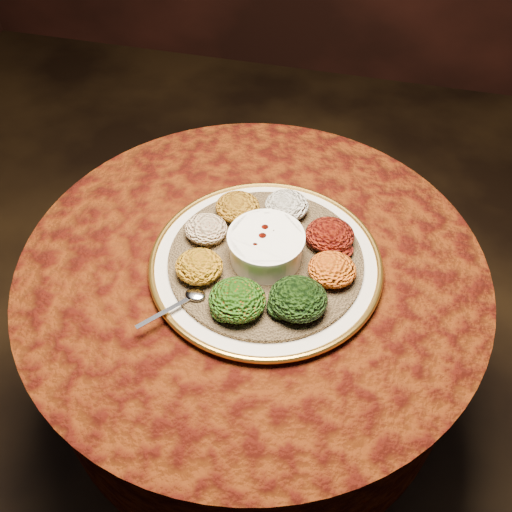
# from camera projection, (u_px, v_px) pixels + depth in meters

# --- Properties ---
(table) EXTENTS (0.96, 0.96, 0.73)m
(table) POSITION_uv_depth(u_px,v_px,m) (253.00, 315.00, 1.30)
(table) COLOR black
(table) RESTS_ON ground
(platter) EXTENTS (0.54, 0.54, 0.02)m
(platter) POSITION_uv_depth(u_px,v_px,m) (266.00, 263.00, 1.15)
(platter) COLOR silver
(platter) RESTS_ON table
(injera) EXTENTS (0.50, 0.50, 0.01)m
(injera) POSITION_uv_depth(u_px,v_px,m) (266.00, 259.00, 1.14)
(injera) COLOR olive
(injera) RESTS_ON platter
(stew_bowl) EXTENTS (0.15, 0.15, 0.06)m
(stew_bowl) POSITION_uv_depth(u_px,v_px,m) (266.00, 245.00, 1.11)
(stew_bowl) COLOR white
(stew_bowl) RESTS_ON injera
(spoon) EXTENTS (0.10, 0.11, 0.01)m
(spoon) POSITION_uv_depth(u_px,v_px,m) (190.00, 298.00, 1.06)
(spoon) COLOR silver
(spoon) RESTS_ON injera
(portion_ayib) EXTENTS (0.09, 0.09, 0.04)m
(portion_ayib) POSITION_uv_depth(u_px,v_px,m) (287.00, 205.00, 1.20)
(portion_ayib) COLOR silver
(portion_ayib) RESTS_ON injera
(portion_kitfo) EXTENTS (0.10, 0.09, 0.05)m
(portion_kitfo) POSITION_uv_depth(u_px,v_px,m) (330.00, 235.00, 1.14)
(portion_kitfo) COLOR black
(portion_kitfo) RESTS_ON injera
(portion_tikil) EXTENTS (0.09, 0.09, 0.04)m
(portion_tikil) POSITION_uv_depth(u_px,v_px,m) (332.00, 269.00, 1.09)
(portion_tikil) COLOR #B97A0F
(portion_tikil) RESTS_ON injera
(portion_gomen) EXTENTS (0.11, 0.10, 0.05)m
(portion_gomen) POSITION_uv_depth(u_px,v_px,m) (298.00, 299.00, 1.03)
(portion_gomen) COLOR black
(portion_gomen) RESTS_ON injera
(portion_mixveg) EXTENTS (0.11, 0.10, 0.05)m
(portion_mixveg) POSITION_uv_depth(u_px,v_px,m) (237.00, 300.00, 1.03)
(portion_mixveg) COLOR #AA300A
(portion_mixveg) RESTS_ON injera
(portion_kik) EXTENTS (0.09, 0.09, 0.04)m
(portion_kik) POSITION_uv_depth(u_px,v_px,m) (199.00, 266.00, 1.09)
(portion_kik) COLOR #BC7210
(portion_kik) RESTS_ON injera
(portion_timatim) EXTENTS (0.09, 0.08, 0.04)m
(portion_timatim) POSITION_uv_depth(u_px,v_px,m) (206.00, 229.00, 1.16)
(portion_timatim) COLOR maroon
(portion_timatim) RESTS_ON injera
(portion_shiro) EXTENTS (0.09, 0.09, 0.05)m
(portion_shiro) POSITION_uv_depth(u_px,v_px,m) (238.00, 207.00, 1.20)
(portion_shiro) COLOR #9F6A13
(portion_shiro) RESTS_ON injera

